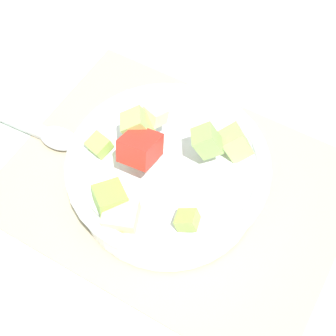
{
  "coord_description": "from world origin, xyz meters",
  "views": [
    {
      "loc": [
        0.16,
        -0.29,
        0.56
      ],
      "look_at": [
        -0.01,
        -0.01,
        0.05
      ],
      "focal_mm": 53.8,
      "sensor_mm": 36.0,
      "label": 1
    }
  ],
  "objects": [
    {
      "name": "ground_plane",
      "position": [
        0.0,
        0.0,
        0.0
      ],
      "size": [
        2.4,
        2.4,
        0.0
      ],
      "primitive_type": "plane",
      "color": "silver"
    },
    {
      "name": "placemat",
      "position": [
        0.0,
        0.0,
        0.0
      ],
      "size": [
        0.43,
        0.32,
        0.01
      ],
      "primitive_type": "cube",
      "color": "tan",
      "rests_on": "ground_plane"
    },
    {
      "name": "salad_bowl",
      "position": [
        -0.01,
        -0.01,
        0.05
      ],
      "size": [
        0.25,
        0.25,
        0.13
      ],
      "color": "white",
      "rests_on": "placemat"
    },
    {
      "name": "serving_spoon",
      "position": [
        -0.21,
        -0.02,
        0.01
      ],
      "size": [
        0.19,
        0.04,
        0.01
      ],
      "color": "#B7B7BC",
      "rests_on": "placemat"
    }
  ]
}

